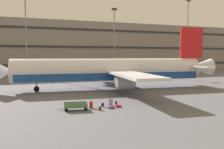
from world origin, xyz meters
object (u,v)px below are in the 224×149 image
object	(u,v)px
airliner	(113,71)
suitcase_red	(111,107)
suitcase_small	(111,102)
baggage_cart	(76,106)
backpack_purple	(116,103)
suitcase_silver	(118,106)
backpack_laid_flat	(103,105)
suitcase_black	(91,105)
backpack_teal	(100,108)

from	to	relation	value
airliner	suitcase_red	size ratio (longest dim) A/B	49.13
suitcase_small	baggage_cart	distance (m)	4.63
backpack_purple	airliner	bearing A→B (deg)	71.05
suitcase_silver	backpack_laid_flat	size ratio (longest dim) A/B	1.26
suitcase_red	backpack_laid_flat	size ratio (longest dim) A/B	1.50
suitcase_black	backpack_purple	size ratio (longest dim) A/B	1.79
suitcase_red	backpack_laid_flat	xyz separation A→B (m)	(-0.67, 1.13, 0.11)
backpack_laid_flat	backpack_purple	xyz separation A→B (m)	(1.94, 0.62, -0.01)
airliner	suitcase_black	bearing A→B (deg)	-119.64
airliner	backpack_laid_flat	xyz separation A→B (m)	(-6.38, -13.55, -3.02)
suitcase_small	backpack_laid_flat	size ratio (longest dim) A/B	1.92
backpack_teal	airliner	bearing A→B (deg)	64.67
airliner	suitcase_red	distance (m)	16.06
suitcase_red	backpack_purple	world-z (taller)	backpack_purple
backpack_teal	backpack_purple	world-z (taller)	backpack_purple
suitcase_red	suitcase_silver	xyz separation A→B (m)	(0.95, 0.29, 0.00)
suitcase_red	backpack_purple	distance (m)	2.17
suitcase_small	backpack_laid_flat	xyz separation A→B (m)	(-1.20, -0.54, -0.19)
backpack_laid_flat	baggage_cart	world-z (taller)	baggage_cart
suitcase_silver	backpack_purple	size ratio (longest dim) A/B	1.31
backpack_laid_flat	suitcase_red	bearing A→B (deg)	-59.26
airliner	backpack_laid_flat	distance (m)	15.28
suitcase_red	backpack_teal	distance (m)	1.56
backpack_teal	suitcase_silver	bearing A→B (deg)	17.97
suitcase_small	backpack_teal	world-z (taller)	suitcase_small
baggage_cart	suitcase_silver	bearing A→B (deg)	-2.49
backpack_laid_flat	suitcase_silver	bearing A→B (deg)	-27.51
backpack_teal	baggage_cart	world-z (taller)	baggage_cart
airliner	suitcase_silver	size ratio (longest dim) A/B	58.43
suitcase_silver	suitcase_black	bearing A→B (deg)	168.29
backpack_purple	baggage_cart	distance (m)	5.37
suitcase_red	backpack_purple	bearing A→B (deg)	54.11
airliner	baggage_cart	world-z (taller)	airliner
suitcase_red	backpack_teal	bearing A→B (deg)	-161.35
airliner	suitcase_red	bearing A→B (deg)	-111.25
backpack_teal	baggage_cart	xyz separation A→B (m)	(-2.47, 1.00, 0.21)
suitcase_black	suitcase_silver	bearing A→B (deg)	-11.71
suitcase_black	backpack_purple	bearing A→B (deg)	13.77
backpack_teal	baggage_cart	bearing A→B (deg)	157.98
suitcase_silver	backpack_purple	distance (m)	1.51
suitcase_small	suitcase_black	world-z (taller)	suitcase_small
backpack_teal	suitcase_small	bearing A→B (deg)	47.33
backpack_laid_flat	backpack_teal	world-z (taller)	backpack_laid_flat
suitcase_small	baggage_cart	size ratio (longest dim) A/B	0.31
suitcase_small	backpack_purple	xyz separation A→B (m)	(0.74, 0.08, -0.20)
backpack_laid_flat	backpack_purple	world-z (taller)	backpack_laid_flat
suitcase_small	baggage_cart	xyz separation A→B (m)	(-4.48, -1.17, -0.00)
baggage_cart	suitcase_red	bearing A→B (deg)	-7.24
airliner	suitcase_silver	distance (m)	15.48
airliner	backpack_purple	world-z (taller)	airliner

